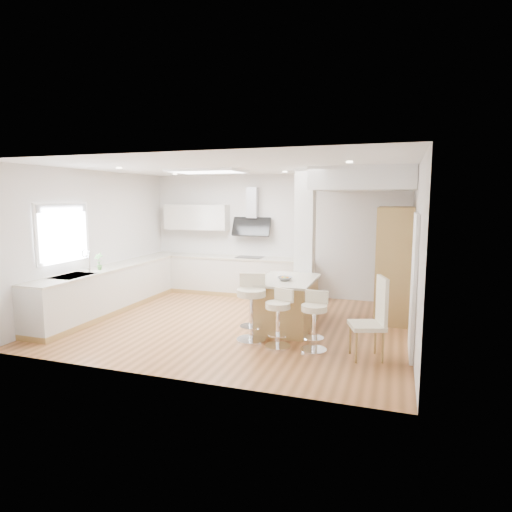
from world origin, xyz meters
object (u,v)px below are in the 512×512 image
at_px(peninsula, 287,303).
at_px(bar_stool_b, 279,315).
at_px(bar_stool_c, 314,318).
at_px(bar_stool_a, 251,304).
at_px(dining_chair, 374,315).

height_order(peninsula, bar_stool_b, peninsula).
distance_m(peninsula, bar_stool_c, 1.18).
bearing_deg(bar_stool_a, peninsula, 53.90).
bearing_deg(bar_stool_b, bar_stool_c, 25.38).
bearing_deg(peninsula, dining_chair, -34.42).
bearing_deg(bar_stool_c, bar_stool_b, -174.85).
relative_size(bar_stool_b, dining_chair, 0.76).
bearing_deg(peninsula, bar_stool_b, -83.34).
bearing_deg(peninsula, bar_stool_c, -56.17).
xyz_separation_m(bar_stool_a, dining_chair, (1.89, -0.18, 0.03)).
xyz_separation_m(bar_stool_c, dining_chair, (0.86, -0.05, 0.13)).
bearing_deg(dining_chair, peninsula, 127.58).
distance_m(bar_stool_a, dining_chair, 1.90).
distance_m(bar_stool_c, dining_chair, 0.87).
xyz_separation_m(bar_stool_a, bar_stool_b, (0.49, -0.15, -0.10)).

